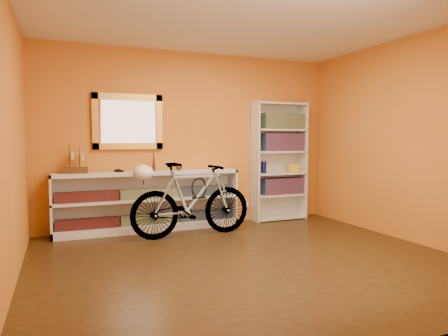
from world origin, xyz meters
name	(u,v)px	position (x,y,z in m)	size (l,w,h in m)	color
floor	(248,260)	(0.00, 0.00, -0.01)	(4.50, 4.00, 0.01)	black
ceiling	(250,13)	(0.00, 0.00, 2.60)	(4.50, 4.00, 0.01)	silver
back_wall	(192,139)	(0.00, 2.00, 1.30)	(4.50, 0.01, 2.60)	orange
left_wall	(8,139)	(-2.25, 0.00, 1.30)	(0.01, 4.00, 2.60)	orange
right_wall	(410,139)	(2.25, 0.00, 1.30)	(0.01, 4.00, 2.60)	orange
gilt_mirror	(128,122)	(-0.95, 1.97, 1.55)	(0.98, 0.06, 0.78)	#915F1A
wall_socket	(246,205)	(0.90, 1.99, 0.25)	(0.09, 0.01, 0.09)	silver
console_unit	(149,201)	(-0.69, 1.81, 0.42)	(2.60, 0.35, 0.85)	silver
cd_row_lower	(150,219)	(-0.69, 1.79, 0.17)	(2.50, 0.13, 0.14)	black
cd_row_upper	(150,194)	(-0.69, 1.79, 0.54)	(2.50, 0.13, 0.14)	navy
model_ship	(75,159)	(-1.68, 1.81, 1.04)	(0.33, 0.12, 0.39)	#412912
toy_car	(119,172)	(-1.11, 1.81, 0.85)	(0.00, 0.00, 0.00)	black
bronze_ornament	(154,160)	(-0.62, 1.81, 1.01)	(0.06, 0.06, 0.32)	#4F2B1B
decorative_orb	(179,167)	(-0.26, 1.81, 0.90)	(0.09, 0.09, 0.09)	#4F2B1B
bookcase	(279,161)	(1.43, 1.84, 0.95)	(0.90, 0.30, 1.90)	silver
book_row_a	(282,186)	(1.48, 1.84, 0.55)	(0.70, 0.22, 0.26)	maroon
book_row_b	(282,142)	(1.48, 1.84, 1.25)	(0.70, 0.22, 0.28)	maroon
book_row_c	(282,121)	(1.48, 1.84, 1.59)	(0.70, 0.22, 0.25)	navy
travel_mug	(264,167)	(1.14, 1.82, 0.86)	(0.08, 0.08, 0.19)	navy
red_tin	(268,124)	(1.23, 1.87, 1.55)	(0.13, 0.13, 0.17)	maroon
yellow_bag	(294,168)	(1.68, 1.80, 0.83)	(0.18, 0.12, 0.14)	gold
bicycle	(192,199)	(-0.24, 1.26, 0.50)	(1.70, 0.44, 1.00)	silver
helmet	(143,173)	(-0.89, 1.23, 0.88)	(0.26, 0.25, 0.20)	white
u_lock	(199,188)	(-0.14, 1.26, 0.65)	(0.21, 0.21, 0.02)	black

